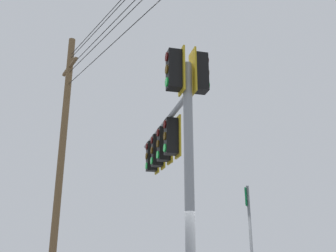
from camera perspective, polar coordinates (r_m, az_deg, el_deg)
The scene contains 3 objects.
signal_mast_assembly at distance 8.64m, azimuth 0.64°, elevation -2.15°, with size 3.48×4.06×6.00m.
utility_pole_wooden at distance 15.00m, azimuth -16.72°, elevation -3.82°, with size 0.83×1.78×10.48m.
route_sign_primary at distance 8.65m, azimuth 13.17°, elevation -17.92°, with size 0.28×0.13×3.18m.
Camera 1 is at (6.56, 3.23, 2.02)m, focal length 37.84 mm.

